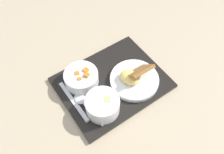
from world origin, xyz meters
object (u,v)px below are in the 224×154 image
Objects in this scene: bowl_soup at (102,105)px; spoon at (84,104)px; knife at (78,108)px; bowl_salad at (81,77)px; plate_main at (134,78)px.

spoon is (-0.04, 0.06, -0.03)m from bowl_soup.
bowl_soup is 0.09m from knife.
bowl_soup is 0.61× the size of knife.
knife is (-0.06, 0.06, -0.03)m from bowl_soup.
plate_main reaches higher than bowl_salad.
knife is at bearing 93.49° from spoon.
knife is at bearing -134.44° from bowl_salad.
bowl_soup is at bearing -127.19° from knife.
bowl_soup reaches higher than spoon.
bowl_salad is at bearing 138.79° from plate_main.
bowl_salad is at bearing -31.66° from spoon.
plate_main is at bearing -95.34° from knife.
plate_main is 0.23m from knife.
bowl_soup is at bearing -146.81° from spoon.
spoon is (0.03, 0.00, -0.00)m from knife.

